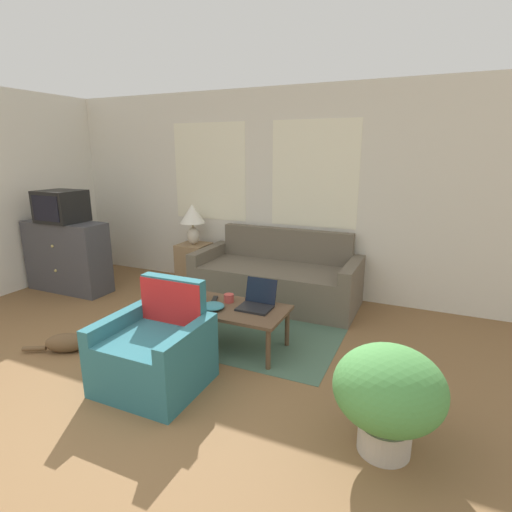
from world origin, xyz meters
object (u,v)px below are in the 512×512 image
coffee_table (231,311)px  book_red (195,302)px  armchair (157,353)px  table_lamp (192,218)px  cup_yellow (202,294)px  cat_black (69,342)px  laptop (257,301)px  tv_remote (215,299)px  television (61,206)px  potted_plant (388,392)px  cup_navy (229,298)px  couch (277,280)px  snack_bowl (213,306)px

coffee_table → book_red: 0.36m
armchair → table_lamp: table_lamp is taller
cup_yellow → cat_black: cup_yellow is taller
laptop → cat_black: bearing=-152.6°
laptop → tv_remote: laptop is taller
armchair → television: size_ratio=1.52×
table_lamp → potted_plant: (2.87, -2.31, -0.53)m
television → cup_yellow: (2.39, -0.48, -0.68)m
coffee_table → tv_remote: bearing=157.5°
laptop → book_red: size_ratio=1.67×
book_red → armchair: bearing=-82.2°
cup_navy → potted_plant: 1.85m
table_lamp → cup_yellow: size_ratio=5.29×
cup_yellow → book_red: size_ratio=0.57×
cup_yellow → book_red: (0.01, -0.15, -0.03)m
armchair → book_red: armchair is taller
couch → cup_yellow: bearing=-104.1°
coffee_table → couch: bearing=92.0°
snack_bowl → laptop: bearing=30.2°
television → tv_remote: (2.52, -0.46, -0.72)m
book_red → cat_black: bearing=-147.3°
cup_navy → tv_remote: size_ratio=0.62×
laptop → cup_navy: laptop is taller
laptop → tv_remote: size_ratio=1.96×
table_lamp → couch: bearing=-6.5°
table_lamp → book_red: table_lamp is taller
coffee_table → tv_remote: tv_remote is taller
coffee_table → laptop: laptop is taller
potted_plant → tv_remote: bearing=151.9°
table_lamp → laptop: table_lamp is taller
laptop → television: bearing=171.3°
cup_yellow → snack_bowl: 0.29m
table_lamp → coffee_table: 2.09m
table_lamp → potted_plant: table_lamp is taller
couch → cat_black: (-1.30, -2.04, -0.18)m
coffee_table → television: bearing=168.5°
cup_yellow → television: bearing=168.6°
cup_navy → cup_yellow: size_ratio=0.92×
table_lamp → cat_black: (0.01, -2.19, -0.85)m
coffee_table → laptop: bearing=24.7°
snack_bowl → potted_plant: size_ratio=0.31×
table_lamp → cup_navy: (1.28, -1.37, -0.50)m
laptop → cup_yellow: size_ratio=2.91×
coffee_table → snack_bowl: snack_bowl is taller
snack_bowl → tv_remote: (-0.10, 0.20, -0.02)m
coffee_table → tv_remote: size_ratio=6.79×
armchair → cat_black: (-1.09, 0.09, -0.17)m
book_red → tv_remote: size_ratio=1.17×
coffee_table → potted_plant: size_ratio=1.52×
potted_plant → table_lamp: bearing=141.1°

